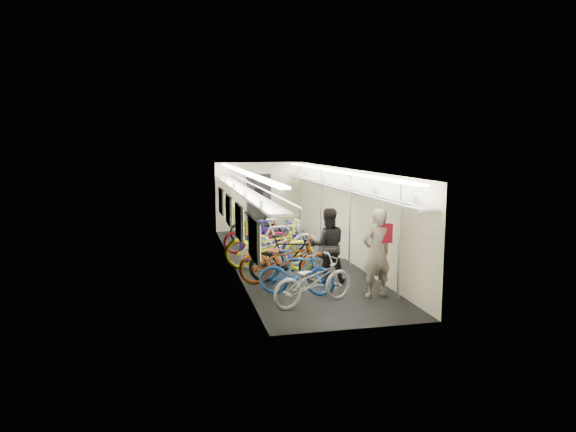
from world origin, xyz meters
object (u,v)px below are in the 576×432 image
passenger_near (376,253)px  backpack (385,233)px  bicycle_0 (313,281)px  passenger_mid (328,245)px  bicycle_1 (297,273)px

passenger_near → backpack: 0.43m
bicycle_0 → backpack: 1.76m
backpack → passenger_mid: bearing=118.0°
bicycle_1 → passenger_near: (1.52, -0.42, 0.42)m
bicycle_0 → bicycle_1: bearing=-5.7°
bicycle_1 → passenger_mid: bearing=-26.5°
passenger_mid → backpack: bearing=129.6°
passenger_near → passenger_mid: size_ratio=1.07×
bicycle_0 → passenger_mid: 1.69m
bicycle_1 → passenger_mid: 1.27m
bicycle_0 → bicycle_1: bicycle_1 is taller
bicycle_1 → passenger_near: passenger_near is taller
bicycle_0 → passenger_near: size_ratio=1.00×
bicycle_0 → backpack: bearing=-100.9°
bicycle_1 → backpack: size_ratio=4.08×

